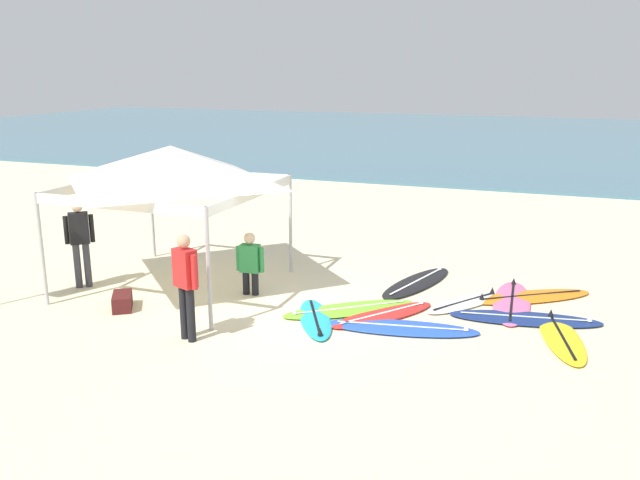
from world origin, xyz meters
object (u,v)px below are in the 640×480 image
(surfboard_black, at_px, (417,282))
(surfboard_red, at_px, (383,315))
(surfboard_orange, at_px, (530,297))
(person_black, at_px, (80,238))
(surfboard_blue, at_px, (402,328))
(person_green, at_px, (250,261))
(canopy_tent, at_px, (171,165))
(surfboard_white, at_px, (465,303))
(surfboard_cyan, at_px, (315,319))
(surfboard_navy, at_px, (526,319))
(gear_bag_near_tent, at_px, (122,301))
(surfboard_pink, at_px, (512,302))
(surfboard_lime, at_px, (349,309))
(person_red, at_px, (186,280))
(surfboard_yellow, at_px, (562,337))

(surfboard_black, relative_size, surfboard_red, 1.20)
(surfboard_orange, bearing_deg, person_black, -164.07)
(surfboard_blue, relative_size, surfboard_black, 1.04)
(surfboard_orange, distance_m, surfboard_black, 2.15)
(person_green, bearing_deg, surfboard_blue, -12.86)
(canopy_tent, relative_size, surfboard_white, 1.94)
(surfboard_cyan, height_order, surfboard_white, same)
(surfboard_navy, distance_m, gear_bag_near_tent, 7.00)
(person_green, bearing_deg, surfboard_pink, 14.22)
(surfboard_lime, height_order, person_black, person_black)
(surfboard_cyan, relative_size, person_red, 1.13)
(surfboard_blue, height_order, person_red, person_red)
(surfboard_orange, distance_m, surfboard_lime, 3.45)
(surfboard_yellow, height_order, surfboard_blue, same)
(canopy_tent, height_order, person_green, canopy_tent)
(surfboard_yellow, xyz_separation_m, surfboard_cyan, (-3.91, -0.62, 0.00))
(surfboard_orange, relative_size, surfboard_lime, 1.02)
(surfboard_black, distance_m, surfboard_navy, 2.48)
(person_green, bearing_deg, person_black, -167.16)
(surfboard_navy, bearing_deg, person_black, -171.93)
(surfboard_cyan, relative_size, surfboard_red, 0.94)
(canopy_tent, height_order, surfboard_yellow, canopy_tent)
(person_black, bearing_deg, surfboard_lime, 5.91)
(gear_bag_near_tent, bearing_deg, surfboard_lime, 18.76)
(surfboard_red, height_order, person_black, person_black)
(surfboard_yellow, distance_m, surfboard_blue, 2.49)
(surfboard_lime, bearing_deg, surfboard_black, 67.13)
(surfboard_blue, distance_m, surfboard_navy, 2.17)
(person_black, bearing_deg, person_red, -25.06)
(surfboard_lime, xyz_separation_m, gear_bag_near_tent, (-3.80, -1.29, 0.10))
(surfboard_yellow, relative_size, surfboard_navy, 0.85)
(canopy_tent, xyz_separation_m, surfboard_pink, (6.18, 1.28, -2.35))
(surfboard_blue, bearing_deg, person_black, -179.69)
(person_red, bearing_deg, gear_bag_near_tent, 156.76)
(surfboard_black, relative_size, person_green, 2.06)
(surfboard_orange, bearing_deg, surfboard_yellow, -72.48)
(canopy_tent, height_order, surfboard_lime, canopy_tent)
(person_black, bearing_deg, surfboard_pink, 13.66)
(surfboard_yellow, distance_m, surfboard_black, 3.33)
(person_red, bearing_deg, surfboard_white, 39.10)
(surfboard_orange, xyz_separation_m, person_green, (-4.96, -1.60, 0.62))
(surfboard_cyan, distance_m, person_red, 2.34)
(surfboard_black, distance_m, person_black, 6.59)
(canopy_tent, bearing_deg, person_red, -54.37)
(surfboard_cyan, distance_m, surfboard_white, 2.81)
(surfboard_red, bearing_deg, surfboard_black, 85.16)
(surfboard_black, bearing_deg, surfboard_orange, -2.34)
(surfboard_black, bearing_deg, person_red, -125.04)
(surfboard_navy, bearing_deg, person_red, -151.29)
(surfboard_blue, relative_size, gear_bag_near_tent, 4.30)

